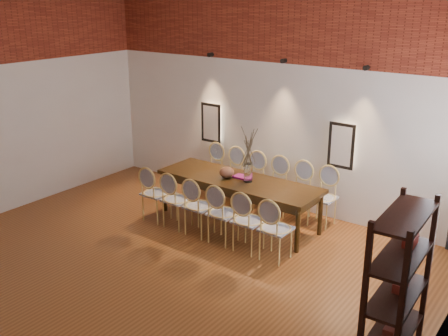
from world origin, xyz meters
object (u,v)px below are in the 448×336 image
Objects in this scene: chair_far_f at (322,198)px; chair_far_d at (274,186)px; chair_near_e at (249,221)px; bowl at (227,172)px; chair_far_c at (251,180)px; book at (242,177)px; chair_near_a at (156,193)px; chair_far_b at (230,175)px; vase at (248,173)px; chair_near_c at (200,206)px; chair_far_e at (297,192)px; shelving_rack at (396,296)px; chair_near_b at (177,199)px; chair_near_d at (223,213)px; chair_far_a at (210,170)px; dining_table at (238,201)px; chair_near_f at (276,229)px.

chair_far_d is at bearing 0.00° from chair_far_f.
chair_near_e is 1.17m from bowl.
chair_far_c is 3.62× the size of book.
chair_far_b is (0.47, 1.44, 0.00)m from chair_near_a.
chair_far_c is 0.94m from vase.
chair_near_c is 3.92× the size of bowl.
shelving_rack reaches higher than chair_far_e.
chair_near_b is (0.46, -0.00, 0.00)m from chair_near_a.
bowl is (0.03, 0.67, 0.37)m from chair_near_c.
chair_far_c is at bearing 122.42° from chair_near_e.
chair_near_c is 0.94m from vase.
bowl is at bearing 54.09° from chair_near_b.
book is (1.16, 0.80, 0.30)m from chair_near_a.
chair_near_a is 3.92× the size of bowl.
chair_far_b is at bearing 133.61° from chair_near_e.
chair_far_b is at bearing 107.62° from chair_near_c.
chair_far_b and chair_far_f have the same top height.
chair_far_d is at bearing 90.00° from chair_near_d.
chair_near_a is 1.44m from chair_far_a.
chair_far_f is at bearing 32.20° from dining_table.
chair_near_c is 1.44m from chair_far_c.
chair_far_e is at bearing 40.51° from bowl.
book is at bearing 49.32° from chair_near_b.
bowl is at bearing -173.08° from vase.
vase reaches higher than book.
chair_near_b is 1.44m from chair_far_b.
chair_near_d and chair_near_e have the same top height.
chair_far_a is at bearing 90.00° from chair_near_a.
chair_far_a is 3.62× the size of book.
chair_near_e and chair_far_d have the same top height.
dining_table is 0.76m from chair_near_c.
book is (-0.69, -0.63, 0.30)m from chair_far_e.
chair_far_a is 2.29m from chair_far_f.
chair_far_b is (-1.82, 1.46, 0.00)m from chair_near_f.
chair_near_a is at bearing -145.42° from book.
vase is 3.75m from shelving_rack.
chair_near_c is 1.00× the size of chair_near_e.
chair_near_d is 1.00× the size of chair_far_d.
chair_far_a is at bearing 0.00° from chair_far_b.
chair_near_d is 3.62× the size of book.
chair_near_c is (-0.24, -0.72, 0.09)m from dining_table.
chair_near_a and chair_far_d have the same top height.
bowl is (0.95, 0.66, 0.37)m from chair_near_a.
chair_near_f is 3.13× the size of vase.
vase is at bearing 39.62° from chair_near_b.
chair_near_a reaches higher than bowl.
chair_near_b is 1.52m from chair_far_c.
chair_near_f is 1.43m from book.
chair_far_e is at bearing 42.56° from book.
chair_far_b is at bearing 141.89° from shelving_rack.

